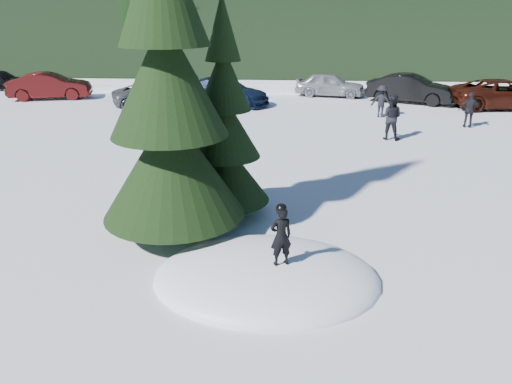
# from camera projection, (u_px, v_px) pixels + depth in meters

# --- Properties ---
(ground) EXTENTS (200.00, 200.00, 0.00)m
(ground) POSITION_uv_depth(u_px,v_px,m) (267.00, 279.00, 9.83)
(ground) COLOR white
(ground) RESTS_ON ground
(snow_mound) EXTENTS (4.48, 3.52, 0.96)m
(snow_mound) POSITION_uv_depth(u_px,v_px,m) (267.00, 279.00, 9.83)
(snow_mound) COLOR white
(snow_mound) RESTS_ON ground
(spruce_tall) EXTENTS (3.20, 3.20, 8.60)m
(spruce_tall) POSITION_uv_depth(u_px,v_px,m) (168.00, 93.00, 10.49)
(spruce_tall) COLOR black
(spruce_tall) RESTS_ON ground
(spruce_short) EXTENTS (2.20, 2.20, 5.37)m
(spruce_short) POSITION_uv_depth(u_px,v_px,m) (225.00, 134.00, 12.16)
(spruce_short) COLOR black
(spruce_short) RESTS_ON ground
(child_skier) EXTENTS (0.49, 0.42, 1.15)m
(child_skier) POSITION_uv_depth(u_px,v_px,m) (281.00, 236.00, 9.21)
(child_skier) COLOR black
(child_skier) RESTS_ON snow_mound
(adult_0) EXTENTS (1.05, 0.94, 1.80)m
(adult_0) POSITION_uv_depth(u_px,v_px,m) (391.00, 117.00, 19.78)
(adult_0) COLOR black
(adult_0) RESTS_ON ground
(adult_1) EXTENTS (0.97, 0.57, 1.55)m
(adult_1) POSITION_uv_depth(u_px,v_px,m) (470.00, 110.00, 21.79)
(adult_1) COLOR black
(adult_1) RESTS_ON ground
(adult_2) EXTENTS (1.07, 0.74, 1.52)m
(adult_2) POSITION_uv_depth(u_px,v_px,m) (381.00, 101.00, 23.85)
(adult_2) COLOR black
(adult_2) RESTS_ON ground
(car_0) EXTENTS (3.96, 2.05, 1.29)m
(car_0) POSITION_uv_depth(u_px,v_px,m) (0.00, 80.00, 31.62)
(car_0) COLOR black
(car_0) RESTS_ON ground
(car_1) EXTENTS (4.76, 2.65, 1.49)m
(car_1) POSITION_uv_depth(u_px,v_px,m) (50.00, 86.00, 28.51)
(car_1) COLOR #3D0B0B
(car_1) RESTS_ON ground
(car_2) EXTENTS (4.84, 3.66, 1.22)m
(car_2) POSITION_uv_depth(u_px,v_px,m) (155.00, 95.00, 26.43)
(car_2) COLOR #494B50
(car_2) RESTS_ON ground
(car_3) EXTENTS (5.32, 3.56, 1.43)m
(car_3) POSITION_uv_depth(u_px,v_px,m) (225.00, 92.00, 26.80)
(car_3) COLOR black
(car_3) RESTS_ON ground
(car_4) EXTENTS (4.26, 2.35, 1.37)m
(car_4) POSITION_uv_depth(u_px,v_px,m) (330.00, 85.00, 29.38)
(car_4) COLOR gray
(car_4) RESTS_ON ground
(car_5) EXTENTS (4.93, 3.39, 1.54)m
(car_5) POSITION_uv_depth(u_px,v_px,m) (411.00, 89.00, 27.42)
(car_5) COLOR black
(car_5) RESTS_ON ground
(car_6) EXTENTS (5.53, 2.86, 1.49)m
(car_6) POSITION_uv_depth(u_px,v_px,m) (504.00, 94.00, 25.87)
(car_6) COLOR black
(car_6) RESTS_ON ground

